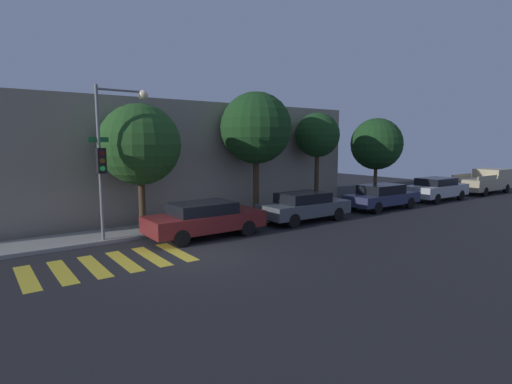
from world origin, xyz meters
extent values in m
plane|color=black|center=(0.00, 0.00, 0.00)|extent=(60.00, 60.00, 0.00)
cube|color=gray|center=(0.00, 4.28, 0.07)|extent=(26.00, 2.16, 0.14)
cube|color=gray|center=(0.00, 8.76, 2.82)|extent=(26.00, 6.00, 5.64)
cube|color=gold|center=(-4.78, 0.80, 0.00)|extent=(0.45, 2.60, 0.00)
cube|color=gold|center=(-3.89, 0.80, 0.00)|extent=(0.45, 2.60, 0.00)
cube|color=gold|center=(-3.00, 0.80, 0.00)|extent=(0.45, 2.60, 0.00)
cube|color=gold|center=(-2.11, 0.80, 0.00)|extent=(0.45, 2.60, 0.00)
cube|color=gold|center=(-1.22, 0.80, 0.00)|extent=(0.45, 2.60, 0.00)
cube|color=gold|center=(-0.34, 0.80, 0.00)|extent=(0.45, 2.60, 0.00)
cylinder|color=slate|center=(-2.00, 3.45, 2.86)|extent=(0.12, 0.12, 5.72)
cube|color=black|center=(-2.00, 3.24, 3.05)|extent=(0.30, 0.30, 0.90)
cylinder|color=#4C0C0C|center=(-2.00, 3.08, 3.32)|extent=(0.18, 0.02, 0.18)
cylinder|color=#593D0A|center=(-2.00, 3.08, 3.05)|extent=(0.18, 0.02, 0.18)
cylinder|color=#26E54C|center=(-2.00, 3.08, 2.78)|extent=(0.18, 0.02, 0.18)
cube|color=#19662D|center=(-2.00, 3.45, 3.79)|extent=(0.70, 0.02, 0.18)
cylinder|color=slate|center=(-1.15, 3.45, 5.57)|extent=(1.70, 0.08, 0.08)
sphere|color=#F9E5B2|center=(-0.30, 3.45, 5.47)|extent=(0.36, 0.36, 0.36)
cube|color=maroon|center=(1.51, 2.10, 0.63)|extent=(4.62, 1.84, 0.63)
cube|color=black|center=(1.40, 2.10, 1.16)|extent=(2.40, 1.62, 0.44)
cylinder|color=black|center=(2.95, 2.93, 0.32)|extent=(0.63, 0.22, 0.63)
cylinder|color=black|center=(2.95, 1.27, 0.32)|extent=(0.63, 0.22, 0.63)
cylinder|color=black|center=(0.08, 2.93, 0.32)|extent=(0.63, 0.22, 0.63)
cylinder|color=black|center=(0.08, 1.27, 0.32)|extent=(0.63, 0.22, 0.63)
cube|color=#4C5156|center=(6.79, 2.10, 0.62)|extent=(4.46, 1.77, 0.60)
cube|color=black|center=(6.67, 2.10, 1.14)|extent=(2.32, 1.56, 0.45)
cylinder|color=black|center=(8.17, 2.89, 0.32)|extent=(0.63, 0.22, 0.63)
cylinder|color=black|center=(8.17, 1.31, 0.32)|extent=(0.63, 0.22, 0.63)
cylinder|color=black|center=(5.40, 2.89, 0.32)|extent=(0.63, 0.22, 0.63)
cylinder|color=black|center=(5.40, 1.31, 0.32)|extent=(0.63, 0.22, 0.63)
cube|color=#2D3351|center=(12.63, 2.10, 0.60)|extent=(4.68, 1.74, 0.56)
cube|color=black|center=(12.51, 2.10, 1.12)|extent=(2.43, 1.53, 0.50)
cylinder|color=black|center=(14.08, 2.88, 0.32)|extent=(0.63, 0.22, 0.63)
cylinder|color=black|center=(14.08, 1.32, 0.32)|extent=(0.63, 0.22, 0.63)
cylinder|color=black|center=(11.18, 2.88, 0.32)|extent=(0.63, 0.22, 0.63)
cylinder|color=black|center=(11.18, 1.32, 0.32)|extent=(0.63, 0.22, 0.63)
cube|color=#B7BABF|center=(18.20, 2.10, 0.66)|extent=(4.59, 1.81, 0.68)
cube|color=black|center=(18.08, 2.10, 1.23)|extent=(2.38, 1.59, 0.45)
cylinder|color=black|center=(19.62, 2.91, 0.32)|extent=(0.63, 0.22, 0.63)
cylinder|color=black|center=(19.62, 1.29, 0.32)|extent=(0.63, 0.22, 0.63)
cylinder|color=black|center=(16.78, 2.91, 0.32)|extent=(0.63, 0.22, 0.63)
cylinder|color=black|center=(16.78, 1.29, 0.32)|extent=(0.63, 0.22, 0.63)
cube|color=tan|center=(24.34, 2.10, 0.72)|extent=(5.35, 2.01, 0.80)
cube|color=tan|center=(25.81, 2.10, 1.42)|extent=(2.41, 1.85, 0.60)
cube|color=tan|center=(23.00, 2.98, 1.26)|extent=(2.68, 0.08, 0.28)
cube|color=tan|center=(23.00, 1.22, 1.26)|extent=(2.68, 0.08, 0.28)
cylinder|color=black|center=(26.00, 3.02, 0.32)|extent=(0.63, 0.22, 0.63)
cylinder|color=black|center=(26.00, 1.18, 0.32)|extent=(0.63, 0.22, 0.63)
cylinder|color=black|center=(22.68, 3.02, 0.32)|extent=(0.63, 0.22, 0.63)
cylinder|color=black|center=(22.68, 1.18, 0.32)|extent=(0.63, 0.22, 0.63)
cylinder|color=#42301E|center=(-0.11, 4.50, 1.19)|extent=(0.27, 0.27, 2.37)
sphere|color=#234C1E|center=(-0.11, 4.50, 3.61)|extent=(3.30, 3.30, 3.30)
cylinder|color=#42301E|center=(5.73, 4.50, 1.54)|extent=(0.29, 0.29, 3.07)
sphere|color=#193D19|center=(5.73, 4.50, 4.39)|extent=(3.50, 3.50, 3.50)
cylinder|color=#42301E|center=(9.92, 4.50, 1.58)|extent=(0.24, 0.24, 3.17)
sphere|color=#193D19|center=(9.92, 4.50, 4.09)|extent=(2.45, 2.45, 2.45)
cylinder|color=brown|center=(15.13, 4.50, 1.18)|extent=(0.22, 0.22, 2.36)
sphere|color=#193D19|center=(15.13, 4.50, 3.57)|extent=(3.24, 3.24, 3.24)
camera|label=1|loc=(-5.91, -11.44, 3.72)|focal=28.00mm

